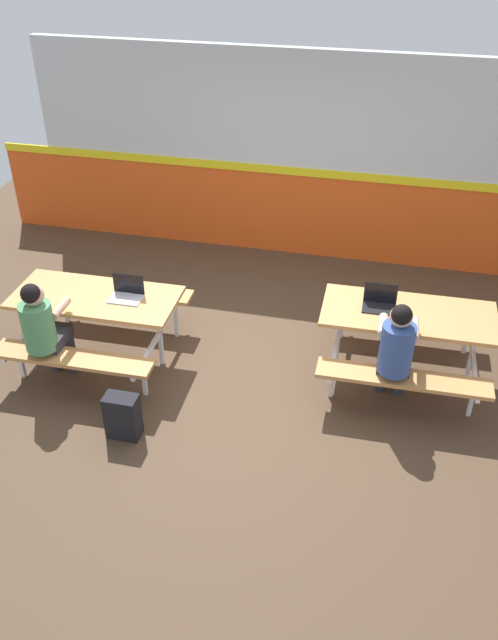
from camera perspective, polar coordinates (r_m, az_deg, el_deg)
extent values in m
cube|color=#4C3826|center=(6.87, -0.15, -4.22)|extent=(10.00, 10.00, 0.02)
cube|color=#E55119|center=(8.82, 3.87, 9.13)|extent=(8.00, 0.12, 1.10)
cube|color=yellow|center=(8.52, 3.95, 12.61)|extent=(8.00, 0.03, 0.10)
cube|color=silver|center=(8.34, 4.24, 17.57)|extent=(6.72, 0.12, 1.40)
cube|color=tan|center=(6.82, -13.05, 1.90)|extent=(1.67, 0.77, 0.04)
cube|color=tan|center=(6.51, -14.92, -3.18)|extent=(1.58, 0.30, 0.04)
cube|color=tan|center=(7.45, -10.85, 2.55)|extent=(1.58, 0.30, 0.04)
cube|color=white|center=(7.29, -17.35, -0.03)|extent=(0.04, 0.04, 0.70)
cube|color=white|center=(7.27, -17.40, 0.23)|extent=(0.06, 1.55, 0.04)
cube|color=white|center=(7.02, -19.00, -3.27)|extent=(0.04, 0.04, 0.41)
cube|color=white|center=(7.73, -15.49, 1.13)|extent=(0.04, 0.04, 0.41)
cube|color=white|center=(6.79, -7.64, -1.34)|extent=(0.04, 0.04, 0.70)
cube|color=white|center=(6.77, -7.66, -1.07)|extent=(0.06, 1.55, 0.04)
cube|color=white|center=(6.50, -8.98, -4.91)|extent=(0.04, 0.04, 0.41)
cube|color=white|center=(7.26, -6.27, -0.02)|extent=(0.04, 0.04, 0.41)
cube|color=tan|center=(6.57, 13.54, 0.49)|extent=(1.67, 0.77, 0.04)
cube|color=tan|center=(6.22, 13.08, -4.89)|extent=(1.58, 0.30, 0.04)
cube|color=tan|center=(7.26, 13.34, 1.28)|extent=(1.58, 0.30, 0.04)
cube|color=white|center=(6.77, 7.66, -1.46)|extent=(0.04, 0.04, 0.70)
cube|color=white|center=(6.75, 7.69, -1.18)|extent=(0.06, 1.55, 0.04)
cube|color=white|center=(6.45, 7.09, -5.07)|extent=(0.04, 0.04, 0.41)
cube|color=white|center=(7.27, 7.99, -0.13)|extent=(0.04, 0.04, 0.41)
cube|color=white|center=(6.84, 18.55, -2.75)|extent=(0.04, 0.04, 0.70)
cube|color=white|center=(6.82, 18.61, -2.48)|extent=(0.06, 1.55, 0.04)
cube|color=white|center=(6.52, 18.57, -6.39)|extent=(0.04, 0.04, 0.41)
cube|color=white|center=(7.33, 18.14, -1.34)|extent=(0.04, 0.04, 0.41)
cylinder|color=#2D2D38|center=(7.02, -16.34, -2.53)|extent=(0.11, 0.11, 0.45)
cylinder|color=#2D2D38|center=(6.94, -15.02, -2.74)|extent=(0.11, 0.11, 0.45)
cube|color=#2D2D38|center=(6.71, -16.61, -1.43)|extent=(0.31, 0.38, 0.12)
cylinder|color=#4C8C59|center=(6.46, -17.61, -0.54)|extent=(0.30, 0.30, 0.48)
cylinder|color=tan|center=(6.62, -18.04, 1.25)|extent=(0.08, 0.30, 0.08)
cylinder|color=tan|center=(6.49, -15.87, 0.98)|extent=(0.08, 0.30, 0.08)
sphere|color=tan|center=(6.30, -18.04, 2.03)|extent=(0.20, 0.20, 0.20)
sphere|color=black|center=(6.26, -18.22, 2.16)|extent=(0.18, 0.18, 0.18)
cylinder|color=#2D2D38|center=(6.59, 11.29, -4.37)|extent=(0.11, 0.11, 0.45)
cylinder|color=#2D2D38|center=(6.60, 12.85, -4.55)|extent=(0.11, 0.11, 0.45)
cube|color=#2D2D38|center=(6.30, 12.32, -3.27)|extent=(0.31, 0.38, 0.12)
cylinder|color=#334C8C|center=(6.02, 12.53, -2.41)|extent=(0.30, 0.30, 0.48)
cylinder|color=beige|center=(6.13, 11.40, -0.44)|extent=(0.08, 0.30, 0.08)
cylinder|color=beige|center=(6.14, 14.00, -0.76)|extent=(0.08, 0.30, 0.08)
sphere|color=beige|center=(5.85, 12.93, 0.31)|extent=(0.20, 0.20, 0.20)
sphere|color=black|center=(5.81, 12.96, 0.44)|extent=(0.18, 0.18, 0.18)
cube|color=silver|center=(6.68, -10.52, 1.79)|extent=(0.32, 0.22, 0.01)
cube|color=black|center=(6.70, -10.29, 3.08)|extent=(0.32, 0.01, 0.21)
cube|color=black|center=(6.54, 11.07, 0.99)|extent=(0.32, 0.22, 0.01)
cube|color=black|center=(6.58, 11.22, 2.30)|extent=(0.32, 0.01, 0.21)
cube|color=black|center=(6.09, -10.77, -8.10)|extent=(0.30, 0.18, 0.44)
cube|color=black|center=(6.21, -10.32, -7.90)|extent=(0.21, 0.04, 0.19)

